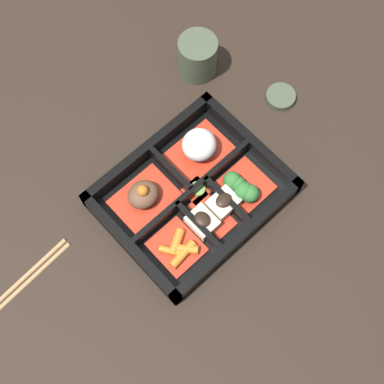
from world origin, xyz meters
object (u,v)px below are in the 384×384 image
at_px(bowl_rice, 199,146).
at_px(tea_cup, 198,56).
at_px(sauce_dish, 281,97).
at_px(chopsticks, 13,291).

bearing_deg(bowl_rice, tea_cup, 47.77).
distance_m(bowl_rice, sauce_dish, 0.17).
height_order(bowl_rice, sauce_dish, bowl_rice).
relative_size(chopsticks, sauce_dish, 4.26).
relative_size(bowl_rice, tea_cup, 1.35).
bearing_deg(sauce_dish, tea_cup, 114.09).
xyz_separation_m(chopsticks, sauce_dish, (0.52, -0.04, 0.00)).
distance_m(tea_cup, chopsticks, 0.47).
xyz_separation_m(bowl_rice, tea_cup, (0.11, 0.12, 0.00)).
bearing_deg(bowl_rice, chopsticks, 176.01).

